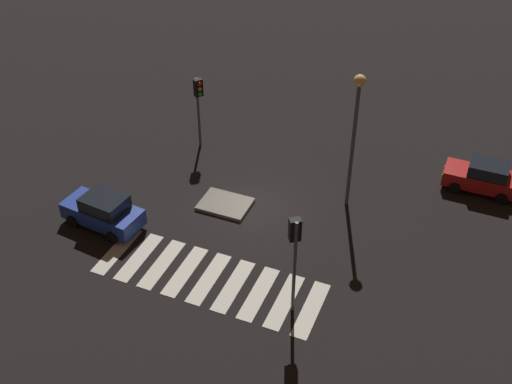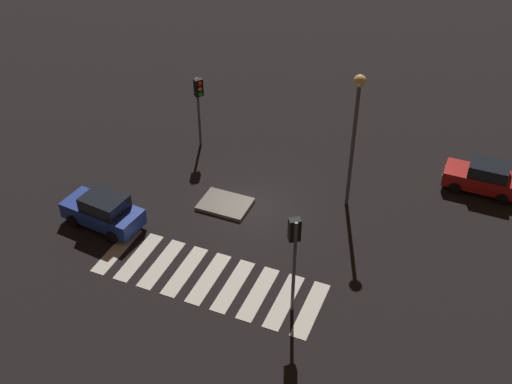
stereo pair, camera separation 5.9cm
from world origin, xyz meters
TOP-DOWN VIEW (x-y plane):
  - ground_plane at (0.00, 0.00)m, footprint 80.00×80.00m
  - traffic_island at (-1.48, -0.39)m, footprint 2.45×1.84m
  - car_red at (9.94, 5.82)m, footprint 3.76×1.80m
  - car_blue at (-6.10, -3.90)m, footprint 4.01×2.15m
  - traffic_light_east at (3.82, -5.42)m, footprint 0.54×0.53m
  - traffic_light_west at (-5.00, 4.04)m, footprint 0.53×0.54m
  - street_lamp at (3.98, 2.08)m, footprint 0.56×0.56m
  - crosswalk_near at (0.00, -5.24)m, footprint 9.90×3.20m

SIDE VIEW (x-z plane):
  - ground_plane at x=0.00m, z-range 0.00..0.00m
  - crosswalk_near at x=0.00m, z-range 0.00..0.02m
  - traffic_island at x=-1.48m, z-range 0.00..0.18m
  - car_red at x=9.94m, z-range -0.01..1.61m
  - car_blue at x=-6.10m, z-range -0.02..1.68m
  - traffic_light_west at x=-5.00m, z-range 1.07..5.22m
  - traffic_light_east at x=3.82m, z-range 1.18..5.77m
  - street_lamp at x=3.98m, z-range 1.33..8.32m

